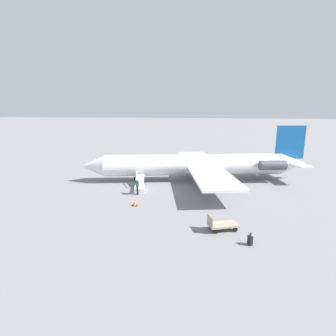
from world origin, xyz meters
TOP-DOWN VIEW (x-y plane):
  - ground_plane at (0.00, 0.00)m, footprint 600.00×600.00m
  - airplane_main at (-0.91, -0.24)m, footprint 28.93×22.21m
  - boarding_stairs at (5.62, 5.51)m, footprint 2.03×4.14m
  - passenger at (5.33, 7.17)m, footprint 0.41×0.56m
  - luggage_cart at (-3.61, 14.16)m, footprint 2.46×1.88m
  - suitcase at (-5.51, 16.02)m, footprint 0.36×0.42m
  - traffic_cone_near_stairs at (4.55, 10.46)m, footprint 0.48×0.48m

SIDE VIEW (x-z plane):
  - ground_plane at x=0.00m, z-range 0.00..0.00m
  - traffic_cone_near_stairs at x=4.55m, z-range -0.02..0.50m
  - suitcase at x=-5.51m, z-range -0.11..0.77m
  - boarding_stairs at x=5.62m, z-range -0.49..1.24m
  - luggage_cart at x=-3.61m, z-range -0.15..1.07m
  - passenger at x=5.33m, z-range 0.13..1.87m
  - airplane_main at x=-0.91m, z-range -1.41..5.61m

